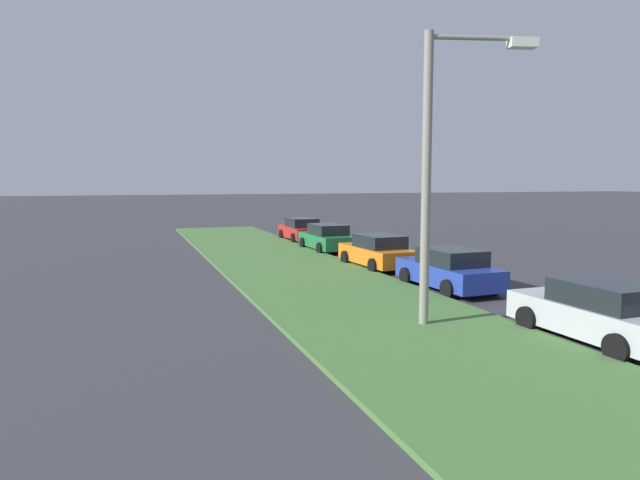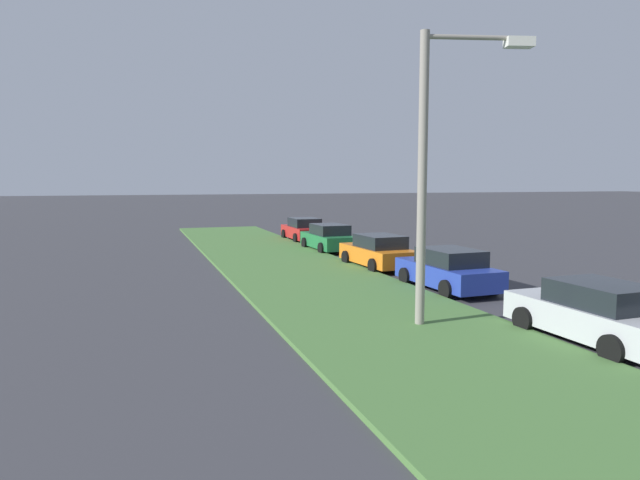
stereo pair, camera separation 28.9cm
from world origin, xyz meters
The scene contains 7 objects.
grass_median centered at (10.00, 7.74, 0.06)m, with size 60.00×6.00×0.12m, color #477238.
parked_car_silver centered at (5.62, 3.86, 0.72)m, with size 4.35×2.11×1.47m.
parked_car_blue centered at (12.34, 3.75, 0.72)m, with size 4.36×2.13×1.47m.
parked_car_orange centered at (17.66, 3.99, 0.72)m, with size 4.39×2.20×1.47m.
parked_car_green centered at (23.92, 4.09, 0.72)m, with size 4.35×2.12×1.47m.
parked_car_red centered at (29.20, 3.91, 0.72)m, with size 4.32×2.05×1.47m.
streetlight centered at (8.06, 6.79, 4.39)m, with size 0.96×2.83×7.50m.
Camera 2 is at (-4.51, 14.09, 3.82)m, focal length 31.40 mm.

